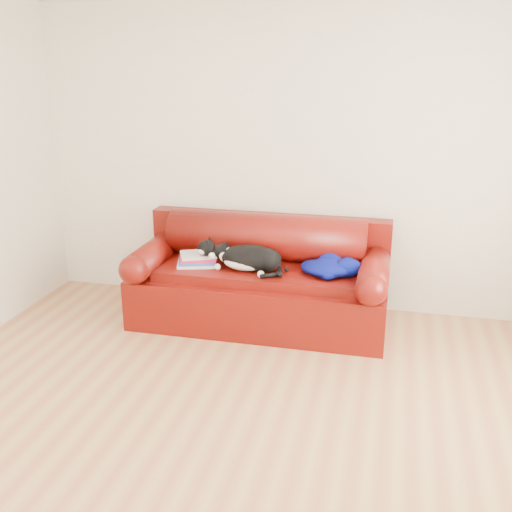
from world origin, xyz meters
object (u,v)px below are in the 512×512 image
(cat, at_px, (249,258))
(blanket, at_px, (330,266))
(sofa_base, at_px, (260,296))
(book_stack, at_px, (197,259))

(cat, bearing_deg, blanket, 16.95)
(cat, distance_m, blanket, 0.65)
(cat, xyz_separation_m, blanket, (0.65, 0.06, -0.04))
(sofa_base, bearing_deg, cat, -119.14)
(sofa_base, height_order, cat, cat)
(cat, bearing_deg, book_stack, -172.42)
(sofa_base, distance_m, cat, 0.38)
(sofa_base, relative_size, cat, 3.00)
(cat, bearing_deg, sofa_base, 72.27)
(book_stack, xyz_separation_m, blanket, (1.11, 0.03, 0.01))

